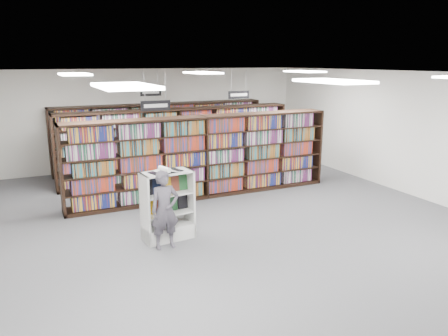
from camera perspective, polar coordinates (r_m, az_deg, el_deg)
name	(u,v)px	position (r m, az deg, el deg)	size (l,w,h in m)	color
floor	(238,220)	(9.76, 1.86, -6.86)	(12.00, 12.00, 0.00)	#49494E
ceiling	(239,73)	(9.13, 2.02, 12.28)	(10.00, 12.00, 0.10)	white
wall_back	(158,117)	(14.85, -8.58, 6.54)	(10.00, 0.10, 3.20)	white
wall_right	(411,134)	(12.36, 23.18, 4.13)	(0.10, 12.00, 3.20)	white
bookshelf_row_near	(204,157)	(11.21, -2.68, 1.48)	(7.00, 0.60, 2.10)	black
bookshelf_row_mid	(178,144)	(13.05, -6.00, 3.18)	(7.00, 0.60, 2.10)	black
bookshelf_row_far	(162,135)	(14.65, -8.17, 4.28)	(7.00, 0.60, 2.10)	black
aisle_sign_left	(156,105)	(9.56, -8.92, 8.17)	(0.65, 0.02, 0.80)	#B2B2B7
aisle_sign_right	(239,94)	(12.52, 1.95, 9.63)	(0.65, 0.02, 0.80)	#B2B2B7
aisle_sign_center	(151,92)	(13.67, -9.55, 9.81)	(0.65, 0.02, 0.80)	#B2B2B7
troffer_front_left	(125,86)	(5.28, -12.83, 10.38)	(0.60, 1.20, 0.04)	white
troffer_front_center	(333,81)	(6.60, 14.04, 10.94)	(0.60, 1.20, 0.04)	white
troffer_back_left	(75,74)	(10.22, -18.93, 11.50)	(0.60, 1.20, 0.04)	white
troffer_back_center	(203,73)	(10.96, -2.81, 12.32)	(0.60, 1.20, 0.04)	white
troffer_back_right	(304,72)	(12.40, 10.46, 12.29)	(0.60, 1.20, 0.04)	white
endcap_display	(167,216)	(8.75, -7.41, -6.17)	(1.03, 0.59, 1.38)	silver
open_book	(165,170)	(8.42, -7.68, -0.32)	(0.67, 0.51, 0.13)	black
shopper	(165,210)	(8.23, -7.73, -5.44)	(0.55, 0.36, 1.50)	#504C56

